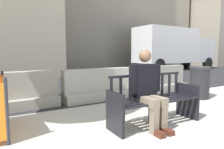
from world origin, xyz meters
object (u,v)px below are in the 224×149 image
object	(u,v)px
jersey_barrier_left	(12,94)
trash_bin	(200,82)
seated_person	(147,87)
jersey_barrier_right	(159,81)
street_bench	(154,102)
delivery_truck	(173,47)
jersey_barrier_centre	(99,87)

from	to	relation	value
jersey_barrier_left	trash_bin	xyz separation A→B (m)	(4.59, -1.41, 0.11)
seated_person	jersey_barrier_right	distance (m)	3.35
street_bench	delivery_truck	world-z (taller)	delivery_truck
trash_bin	delivery_truck	bearing A→B (deg)	46.66
seated_person	jersey_barrier_centre	distance (m)	2.31
jersey_barrier_left	delivery_truck	size ratio (longest dim) A/B	0.29
street_bench	jersey_barrier_left	world-z (taller)	street_bench
jersey_barrier_centre	seated_person	bearing A→B (deg)	-95.90
street_bench	seated_person	distance (m)	0.36
jersey_barrier_centre	delivery_truck	world-z (taller)	delivery_truck
jersey_barrier_centre	delivery_truck	distance (m)	11.17
jersey_barrier_centre	trash_bin	xyz separation A→B (m)	(2.47, -1.31, 0.11)
jersey_barrier_right	delivery_truck	size ratio (longest dim) A/B	0.29
seated_person	jersey_barrier_left	distance (m)	3.05
seated_person	jersey_barrier_left	bearing A→B (deg)	128.60
seated_person	trash_bin	distance (m)	2.88
street_bench	jersey_barrier_left	xyz separation A→B (m)	(-2.10, 2.31, -0.06)
jersey_barrier_left	delivery_truck	bearing A→B (deg)	27.12
jersey_barrier_left	trash_bin	size ratio (longest dim) A/B	2.27
jersey_barrier_centre	delivery_truck	bearing A→B (deg)	32.59
jersey_barrier_right	street_bench	bearing A→B (deg)	-134.94
street_bench	jersey_barrier_left	size ratio (longest dim) A/B	0.85
jersey_barrier_centre	jersey_barrier_right	size ratio (longest dim) A/B	1.00
delivery_truck	seated_person	bearing A→B (deg)	-139.29
street_bench	jersey_barrier_right	xyz separation A→B (m)	(2.23, 2.23, -0.06)
street_bench	delivery_truck	distance (m)	12.50
jersey_barrier_centre	jersey_barrier_right	distance (m)	2.20
street_bench	trash_bin	size ratio (longest dim) A/B	1.92
jersey_barrier_right	trash_bin	xyz separation A→B (m)	(0.27, -1.33, 0.11)
seated_person	jersey_barrier_right	bearing A→B (deg)	43.15
delivery_truck	jersey_barrier_centre	bearing A→B (deg)	-147.41
street_bench	jersey_barrier_right	size ratio (longest dim) A/B	0.85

